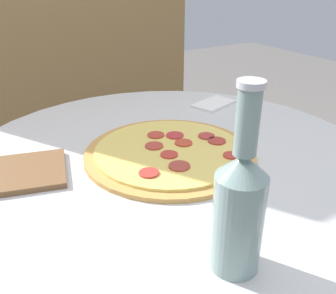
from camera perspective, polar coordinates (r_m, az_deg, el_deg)
table at (r=0.92m, az=0.25°, el=-10.94°), size 0.95×0.95×0.75m
fence_panel at (r=1.60m, az=-17.71°, el=17.47°), size 1.24×0.04×1.86m
pizza at (r=0.83m, az=0.05°, el=-0.76°), size 0.38×0.38×0.02m
beer_bottle at (r=0.50m, az=10.77°, el=-8.86°), size 0.07×0.07×0.27m
pizza_paddle at (r=0.81m, az=-23.07°, el=-3.83°), size 0.32×0.19×0.02m
napkin at (r=1.14m, az=7.00°, el=6.56°), size 0.15×0.11×0.01m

